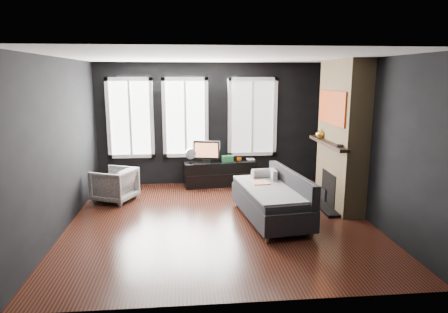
{
  "coord_description": "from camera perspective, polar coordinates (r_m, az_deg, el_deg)",
  "views": [
    {
      "loc": [
        -0.54,
        -6.39,
        2.42
      ],
      "look_at": [
        0.1,
        0.3,
        1.05
      ],
      "focal_mm": 32.0,
      "sensor_mm": 36.0,
      "label": 1
    }
  ],
  "objects": [
    {
      "name": "floor",
      "position": [
        6.85,
        -0.6,
        -9.16
      ],
      "size": [
        5.0,
        5.0,
        0.0
      ],
      "primitive_type": "plane",
      "color": "black",
      "rests_on": "ground"
    },
    {
      "name": "ceiling",
      "position": [
        6.42,
        -0.65,
        14.03
      ],
      "size": [
        5.0,
        5.0,
        0.0
      ],
      "primitive_type": "plane",
      "color": "white",
      "rests_on": "ground"
    },
    {
      "name": "wall_back",
      "position": [
        8.97,
        -1.99,
        4.67
      ],
      "size": [
        5.0,
        0.02,
        2.7
      ],
      "primitive_type": "cube",
      "color": "black",
      "rests_on": "ground"
    },
    {
      "name": "wall_left",
      "position": [
        6.76,
        -22.24,
        1.56
      ],
      "size": [
        0.02,
        5.0,
        2.7
      ],
      "primitive_type": "cube",
      "color": "black",
      "rests_on": "ground"
    },
    {
      "name": "wall_right",
      "position": [
        7.16,
        19.76,
        2.25
      ],
      "size": [
        0.02,
        5.0,
        2.7
      ],
      "primitive_type": "cube",
      "color": "black",
      "rests_on": "ground"
    },
    {
      "name": "windows",
      "position": [
        8.85,
        -4.99,
        11.23
      ],
      "size": [
        4.0,
        0.16,
        1.76
      ],
      "primitive_type": null,
      "color": "white",
      "rests_on": "wall_back"
    },
    {
      "name": "fireplace",
      "position": [
        7.62,
        16.5,
        2.98
      ],
      "size": [
        0.7,
        1.62,
        2.7
      ],
      "primitive_type": null,
      "color": "#93724C",
      "rests_on": "floor"
    },
    {
      "name": "sofa",
      "position": [
        6.81,
        6.7,
        -5.69
      ],
      "size": [
        1.21,
        2.04,
        0.83
      ],
      "primitive_type": null,
      "rotation": [
        0.0,
        0.0,
        0.13
      ],
      "color": "#27272A",
      "rests_on": "floor"
    },
    {
      "name": "stripe_pillow",
      "position": [
        7.25,
        7.06,
        -3.12
      ],
      "size": [
        0.08,
        0.33,
        0.33
      ],
      "primitive_type": "cube",
      "rotation": [
        0.0,
        0.0,
        -0.02
      ],
      "color": "gray",
      "rests_on": "sofa"
    },
    {
      "name": "armchair",
      "position": [
        8.07,
        -15.38,
        -3.69
      ],
      "size": [
        0.89,
        0.91,
        0.72
      ],
      "primitive_type": "imported",
      "rotation": [
        0.0,
        0.0,
        -2.0
      ],
      "color": "silver",
      "rests_on": "floor"
    },
    {
      "name": "media_console",
      "position": [
        8.92,
        -0.63,
        -2.41
      ],
      "size": [
        1.63,
        0.67,
        0.54
      ],
      "primitive_type": null,
      "rotation": [
        0.0,
        0.0,
        0.11
      ],
      "color": "black",
      "rests_on": "floor"
    },
    {
      "name": "monitor",
      "position": [
        8.77,
        -2.51,
        0.93
      ],
      "size": [
        0.61,
        0.25,
        0.53
      ],
      "primitive_type": null,
      "rotation": [
        0.0,
        0.0,
        -0.22
      ],
      "color": "black",
      "rests_on": "media_console"
    },
    {
      "name": "desk_fan",
      "position": [
        8.7,
        -4.77,
        0.14
      ],
      "size": [
        0.3,
        0.3,
        0.33
      ],
      "primitive_type": null,
      "rotation": [
        0.0,
        0.0,
        0.33
      ],
      "color": "#AAAAAA",
      "rests_on": "media_console"
    },
    {
      "name": "mug",
      "position": [
        8.88,
        2.17,
        -0.32
      ],
      "size": [
        0.13,
        0.12,
        0.11
      ],
      "primitive_type": "imported",
      "rotation": [
        0.0,
        0.0,
        0.39
      ],
      "color": "#D25203",
      "rests_on": "media_console"
    },
    {
      "name": "book",
      "position": [
        9.02,
        3.28,
        0.26
      ],
      "size": [
        0.17,
        0.02,
        0.23
      ],
      "primitive_type": "imported",
      "rotation": [
        0.0,
        0.0,
        0.02
      ],
      "color": "tan",
      "rests_on": "media_console"
    },
    {
      "name": "storage_box",
      "position": [
        8.84,
        0.5,
        -0.29
      ],
      "size": [
        0.25,
        0.17,
        0.13
      ],
      "primitive_type": "cube",
      "rotation": [
        0.0,
        0.0,
        0.1
      ],
      "color": "#2A7742",
      "rests_on": "media_console"
    },
    {
      "name": "mantel_vase",
      "position": [
        7.95,
        13.62,
        3.25
      ],
      "size": [
        0.23,
        0.24,
        0.18
      ],
      "primitive_type": "imported",
      "rotation": [
        0.0,
        0.0,
        0.34
      ],
      "color": "gold",
      "rests_on": "fireplace"
    },
    {
      "name": "mantel_clock",
      "position": [
        7.04,
        16.22,
        1.49
      ],
      "size": [
        0.15,
        0.15,
        0.04
      ],
      "primitive_type": "cylinder",
      "rotation": [
        0.0,
        0.0,
        0.43
      ],
      "color": "black",
      "rests_on": "fireplace"
    }
  ]
}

